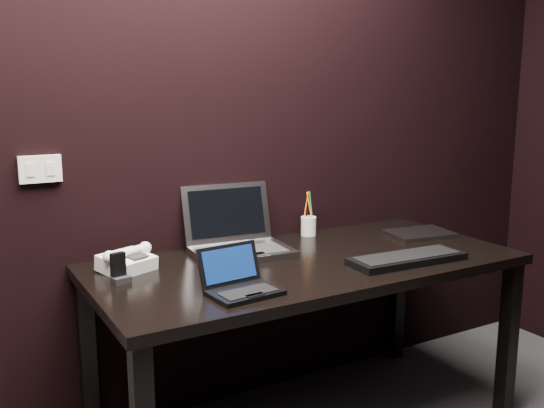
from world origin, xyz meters
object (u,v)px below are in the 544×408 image
netbook (240,284)px  closed_laptop (420,234)px  silver_laptop (238,241)px  desk (307,278)px  mobile_phone (119,271)px  pen_cup (308,225)px  ext_keyboard (407,258)px  desk_phone (127,261)px

netbook → closed_laptop: netbook is taller
closed_laptop → silver_laptop: bearing=169.4°
desk → silver_laptop: bearing=130.0°
desk → mobile_phone: size_ratio=16.01×
netbook → mobile_phone: bearing=135.7°
netbook → pen_cup: bearing=41.1°
silver_laptop → ext_keyboard: 0.69m
netbook → closed_laptop: 1.11m
desk → closed_laptop: bearing=5.8°
desk_phone → mobile_phone: mobile_phone is taller
desk → silver_laptop: 0.32m
ext_keyboard → pen_cup: (-0.09, 0.56, 0.03)m
mobile_phone → desk_phone: bearing=61.7°
closed_laptop → mobile_phone: size_ratio=2.99×
desk_phone → pen_cup: (0.89, 0.13, 0.01)m
desk → mobile_phone: 0.74m
desk → ext_keyboard: ext_keyboard is taller
desk → mobile_phone: bearing=173.0°
ext_keyboard → pen_cup: pen_cup is taller
pen_cup → silver_laptop: bearing=-165.8°
closed_laptop → pen_cup: (-0.44, 0.27, 0.04)m
mobile_phone → silver_laptop: bearing=14.4°
silver_laptop → mobile_phone: 0.56m
mobile_phone → ext_keyboard: bearing=-16.8°
pen_cup → mobile_phone: bearing=-165.7°
pen_cup → desk_phone: bearing=-171.9°
ext_keyboard → pen_cup: 0.57m
silver_laptop → ext_keyboard: (0.51, -0.46, -0.04)m
desk_phone → mobile_phone: bearing=-118.3°
silver_laptop → ext_keyboard: silver_laptop is taller
desk → netbook: size_ratio=6.87×
desk_phone → pen_cup: pen_cup is taller
netbook → pen_cup: (0.64, 0.55, 0.02)m
desk → desk_phone: desk_phone is taller
desk → closed_laptop: closed_laptop is taller
desk_phone → netbook: bearing=-59.1°
mobile_phone → pen_cup: bearing=14.3°
desk → pen_cup: (0.23, 0.33, 0.13)m
ext_keyboard → closed_laptop: bearing=40.6°
desk → closed_laptop: size_ratio=5.35×
desk → netbook: bearing=-151.6°
closed_laptop → pen_cup: bearing=148.8°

